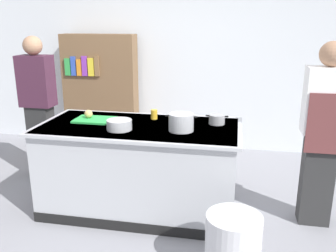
{
  "coord_description": "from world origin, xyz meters",
  "views": [
    {
      "loc": [
        0.92,
        -3.26,
        1.88
      ],
      "look_at": [
        0.25,
        0.2,
        0.85
      ],
      "focal_mm": 38.5,
      "sensor_mm": 36.0,
      "label": 1
    }
  ],
  "objects_px": {
    "stock_pot": "(181,122)",
    "person_chef": "(323,132)",
    "onion": "(88,114)",
    "person_guest": "(39,105)",
    "sauce_pan": "(217,119)",
    "mixing_bowl": "(119,125)",
    "trash_bin": "(233,246)",
    "juice_cup": "(154,114)",
    "bookshelf": "(101,92)"
  },
  "relations": [
    {
      "from": "stock_pot",
      "to": "onion",
      "type": "bearing_deg",
      "value": 168.65
    },
    {
      "from": "sauce_pan",
      "to": "person_guest",
      "type": "relative_size",
      "value": 0.13
    },
    {
      "from": "person_chef",
      "to": "trash_bin",
      "type": "bearing_deg",
      "value": 128.57
    },
    {
      "from": "mixing_bowl",
      "to": "bookshelf",
      "type": "xyz_separation_m",
      "value": [
        -0.95,
        1.97,
        -0.09
      ]
    },
    {
      "from": "onion",
      "to": "trash_bin",
      "type": "bearing_deg",
      "value": -32.45
    },
    {
      "from": "juice_cup",
      "to": "person_guest",
      "type": "xyz_separation_m",
      "value": [
        -1.5,
        0.32,
        -0.04
      ]
    },
    {
      "from": "person_guest",
      "to": "stock_pot",
      "type": "bearing_deg",
      "value": 70.92
    },
    {
      "from": "stock_pot",
      "to": "sauce_pan",
      "type": "distance_m",
      "value": 0.43
    },
    {
      "from": "juice_cup",
      "to": "person_chef",
      "type": "relative_size",
      "value": 0.06
    },
    {
      "from": "stock_pot",
      "to": "person_guest",
      "type": "height_order",
      "value": "person_guest"
    },
    {
      "from": "mixing_bowl",
      "to": "juice_cup",
      "type": "distance_m",
      "value": 0.49
    },
    {
      "from": "sauce_pan",
      "to": "trash_bin",
      "type": "height_order",
      "value": "sauce_pan"
    },
    {
      "from": "stock_pot",
      "to": "juice_cup",
      "type": "xyz_separation_m",
      "value": [
        -0.34,
        0.35,
        -0.03
      ]
    },
    {
      "from": "stock_pot",
      "to": "person_chef",
      "type": "distance_m",
      "value": 1.29
    },
    {
      "from": "onion",
      "to": "person_chef",
      "type": "relative_size",
      "value": 0.05
    },
    {
      "from": "juice_cup",
      "to": "person_guest",
      "type": "distance_m",
      "value": 1.53
    },
    {
      "from": "sauce_pan",
      "to": "person_guest",
      "type": "height_order",
      "value": "person_guest"
    },
    {
      "from": "stock_pot",
      "to": "bookshelf",
      "type": "distance_m",
      "value": 2.43
    },
    {
      "from": "bookshelf",
      "to": "trash_bin",
      "type": "bearing_deg",
      "value": -52.44
    },
    {
      "from": "stock_pot",
      "to": "person_guest",
      "type": "relative_size",
      "value": 0.17
    },
    {
      "from": "stock_pot",
      "to": "juice_cup",
      "type": "bearing_deg",
      "value": 133.74
    },
    {
      "from": "trash_bin",
      "to": "person_chef",
      "type": "relative_size",
      "value": 0.29
    },
    {
      "from": "sauce_pan",
      "to": "trash_bin",
      "type": "bearing_deg",
      "value": -78.72
    },
    {
      "from": "juice_cup",
      "to": "bookshelf",
      "type": "distance_m",
      "value": 1.94
    },
    {
      "from": "mixing_bowl",
      "to": "person_guest",
      "type": "distance_m",
      "value": 1.47
    },
    {
      "from": "onion",
      "to": "sauce_pan",
      "type": "height_order",
      "value": "onion"
    },
    {
      "from": "onion",
      "to": "stock_pot",
      "type": "xyz_separation_m",
      "value": [
        1.0,
        -0.2,
        0.02
      ]
    },
    {
      "from": "onion",
      "to": "trash_bin",
      "type": "distance_m",
      "value": 1.93
    },
    {
      "from": "person_guest",
      "to": "onion",
      "type": "bearing_deg",
      "value": 61.56
    },
    {
      "from": "trash_bin",
      "to": "bookshelf",
      "type": "distance_m",
      "value": 3.41
    },
    {
      "from": "onion",
      "to": "person_guest",
      "type": "xyz_separation_m",
      "value": [
        -0.84,
        0.48,
        -0.05
      ]
    },
    {
      "from": "person_guest",
      "to": "bookshelf",
      "type": "bearing_deg",
      "value": 166.72
    },
    {
      "from": "stock_pot",
      "to": "person_chef",
      "type": "xyz_separation_m",
      "value": [
        1.28,
        0.16,
        -0.07
      ]
    },
    {
      "from": "juice_cup",
      "to": "trash_bin",
      "type": "height_order",
      "value": "juice_cup"
    },
    {
      "from": "stock_pot",
      "to": "person_guest",
      "type": "xyz_separation_m",
      "value": [
        -1.84,
        0.68,
        -0.07
      ]
    },
    {
      "from": "onion",
      "to": "stock_pot",
      "type": "relative_size",
      "value": 0.28
    },
    {
      "from": "onion",
      "to": "person_guest",
      "type": "relative_size",
      "value": 0.05
    },
    {
      "from": "sauce_pan",
      "to": "bookshelf",
      "type": "relative_size",
      "value": 0.13
    },
    {
      "from": "stock_pot",
      "to": "trash_bin",
      "type": "distance_m",
      "value": 1.18
    },
    {
      "from": "sauce_pan",
      "to": "mixing_bowl",
      "type": "relative_size",
      "value": 0.94
    },
    {
      "from": "mixing_bowl",
      "to": "person_chef",
      "type": "bearing_deg",
      "value": 7.34
    },
    {
      "from": "sauce_pan",
      "to": "trash_bin",
      "type": "distance_m",
      "value": 1.28
    },
    {
      "from": "mixing_bowl",
      "to": "trash_bin",
      "type": "xyz_separation_m",
      "value": [
        1.1,
        -0.69,
        -0.7
      ]
    },
    {
      "from": "onion",
      "to": "sauce_pan",
      "type": "bearing_deg",
      "value": 3.96
    },
    {
      "from": "sauce_pan",
      "to": "person_chef",
      "type": "bearing_deg",
      "value": -7.65
    },
    {
      "from": "stock_pot",
      "to": "trash_bin",
      "type": "bearing_deg",
      "value": -55.71
    },
    {
      "from": "trash_bin",
      "to": "mixing_bowl",
      "type": "bearing_deg",
      "value": 147.88
    },
    {
      "from": "mixing_bowl",
      "to": "bookshelf",
      "type": "distance_m",
      "value": 2.19
    },
    {
      "from": "sauce_pan",
      "to": "bookshelf",
      "type": "xyz_separation_m",
      "value": [
        -1.83,
        1.6,
        -0.09
      ]
    },
    {
      "from": "sauce_pan",
      "to": "mixing_bowl",
      "type": "xyz_separation_m",
      "value": [
        -0.89,
        -0.37,
        0.0
      ]
    }
  ]
}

